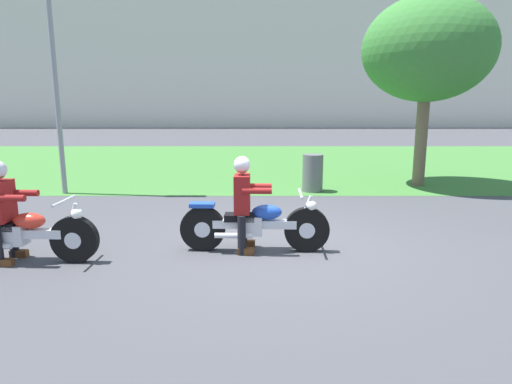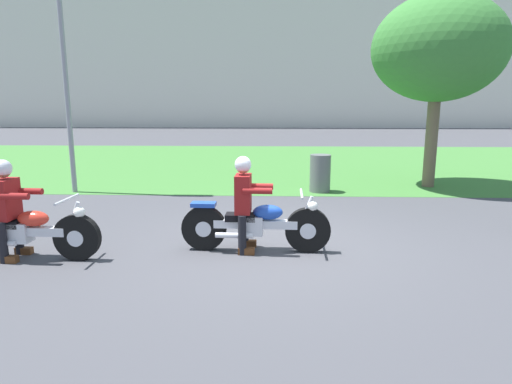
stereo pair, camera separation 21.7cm
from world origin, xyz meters
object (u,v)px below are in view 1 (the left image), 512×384
(motorcycle_follow, at_px, (20,234))
(tree_roadside, at_px, (429,50))
(motorcycle_lead, at_px, (256,225))
(rider_lead, at_px, (245,196))
(streetlight_pole, at_px, (57,26))
(rider_follow, at_px, (5,203))
(trash_can, at_px, (314,173))

(motorcycle_follow, xyz_separation_m, tree_roadside, (7.57, 5.75, 3.06))
(motorcycle_lead, relative_size, tree_roadside, 0.46)
(motorcycle_follow, bearing_deg, rider_lead, 10.41)
(tree_roadside, height_order, streetlight_pole, streetlight_pole)
(motorcycle_lead, distance_m, tree_roadside, 7.48)
(rider_follow, distance_m, streetlight_pole, 5.68)
(motorcycle_follow, bearing_deg, rider_follow, 179.19)
(tree_roadside, xyz_separation_m, streetlight_pole, (-8.83, -1.07, 0.41))
(rider_follow, bearing_deg, motorcycle_lead, 9.33)
(motorcycle_lead, xyz_separation_m, trash_can, (1.41, 4.48, 0.06))
(motorcycle_lead, bearing_deg, motorcycle_follow, -170.16)
(trash_can, bearing_deg, rider_follow, -134.41)
(tree_roadside, relative_size, streetlight_pole, 0.76)
(trash_can, bearing_deg, streetlight_pole, -177.51)
(motorcycle_lead, xyz_separation_m, streetlight_pole, (-4.51, 4.22, 3.46))
(tree_roadside, bearing_deg, motorcycle_lead, -129.27)
(tree_roadside, height_order, trash_can, tree_roadside)
(motorcycle_follow, height_order, tree_roadside, tree_roadside)
(motorcycle_follow, distance_m, streetlight_pole, 5.96)
(motorcycle_follow, bearing_deg, streetlight_pole, 106.93)
(motorcycle_lead, bearing_deg, rider_follow, -170.67)
(rider_follow, height_order, tree_roadside, tree_roadside)
(streetlight_pole, xyz_separation_m, trash_can, (5.92, 0.26, -3.40))
(rider_follow, xyz_separation_m, tree_roadside, (7.74, 5.74, 2.63))
(motorcycle_lead, distance_m, motorcycle_follow, 3.28)
(rider_lead, distance_m, tree_roadside, 7.42)
(streetlight_pole, distance_m, trash_can, 6.83)
(streetlight_pole, bearing_deg, rider_follow, -76.82)
(motorcycle_lead, bearing_deg, rider_lead, 179.20)
(tree_roadside, xyz_separation_m, trash_can, (-2.91, -0.81, -3.00))
(trash_can, bearing_deg, motorcycle_lead, -107.48)
(streetlight_pole, bearing_deg, motorcycle_follow, -74.91)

